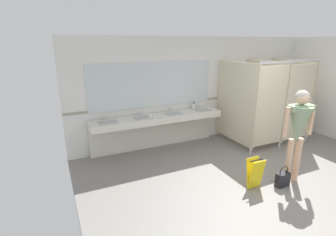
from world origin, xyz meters
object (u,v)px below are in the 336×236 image
handbag (283,179)px  soap_dispenser (194,106)px  wet_floor_sign (255,173)px  paper_cup (150,116)px  person_standing (298,125)px

handbag → soap_dispenser: soap_dispenser is taller
handbag → wet_floor_sign: 0.55m
paper_cup → wet_floor_sign: size_ratio=0.18×
person_standing → handbag: person_standing is taller
wet_floor_sign → person_standing: bearing=-7.9°
soap_dispenser → paper_cup: soap_dispenser is taller
paper_cup → handbag: bearing=-55.6°
person_standing → paper_cup: (-1.90, 2.29, -0.19)m
person_standing → soap_dispenser: person_standing is taller
soap_dispenser → person_standing: bearing=-76.2°
soap_dispenser → paper_cup: size_ratio=1.88×
person_standing → handbag: (-0.29, -0.07, -0.96)m
person_standing → handbag: bearing=-166.3°
soap_dispenser → wet_floor_sign: bearing=-93.9°
paper_cup → wet_floor_sign: 2.53m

